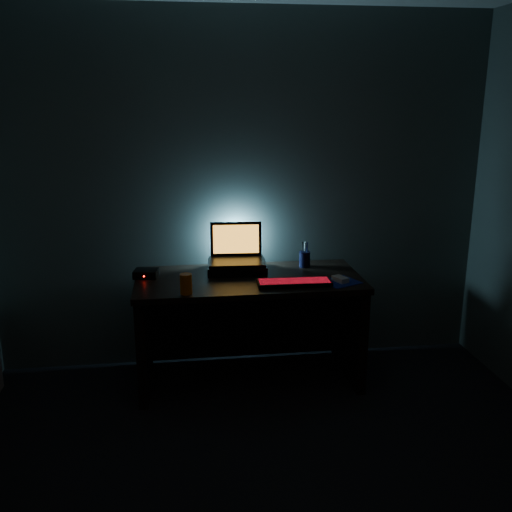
{
  "coord_description": "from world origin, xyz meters",
  "views": [
    {
      "loc": [
        -0.43,
        -1.98,
        1.9
      ],
      "look_at": [
        0.04,
        1.57,
        0.91
      ],
      "focal_mm": 40.0,
      "sensor_mm": 36.0,
      "label": 1
    }
  ],
  "objects": [
    {
      "name": "pen_cup",
      "position": [
        0.42,
        1.82,
        0.81
      ],
      "size": [
        0.08,
        0.08,
        0.11
      ],
      "primitive_type": "cylinder",
      "rotation": [
        0.0,
        0.0,
        -0.09
      ],
      "color": "black",
      "rests_on": "desk"
    },
    {
      "name": "juice_glass",
      "position": [
        -0.42,
        1.34,
        0.81
      ],
      "size": [
        0.08,
        0.08,
        0.13
      ],
      "primitive_type": "cylinder",
      "rotation": [
        0.0,
        0.0,
        -0.15
      ],
      "color": "orange",
      "rests_on": "desk"
    },
    {
      "name": "mouse",
      "position": [
        0.58,
        1.44,
        0.77
      ],
      "size": [
        0.1,
        0.12,
        0.03
      ],
      "primitive_type": "cube",
      "rotation": [
        0.0,
        0.0,
        0.43
      ],
      "color": "#95969A",
      "rests_on": "mousepad"
    },
    {
      "name": "router",
      "position": [
        -0.68,
        1.71,
        0.78
      ],
      "size": [
        0.17,
        0.15,
        0.05
      ],
      "rotation": [
        0.0,
        0.0,
        -0.17
      ],
      "color": "black",
      "rests_on": "desk"
    },
    {
      "name": "laptop",
      "position": [
        -0.06,
        1.82,
        0.87
      ],
      "size": [
        0.39,
        0.3,
        0.26
      ],
      "rotation": [
        0.0,
        0.0,
        -0.06
      ],
      "color": "black",
      "rests_on": "riser"
    },
    {
      "name": "riser",
      "position": [
        -0.06,
        1.77,
        0.78
      ],
      "size": [
        0.42,
        0.32,
        0.06
      ],
      "primitive_type": "cube",
      "rotation": [
        0.0,
        0.0,
        -0.06
      ],
      "color": "black",
      "rests_on": "desk"
    },
    {
      "name": "mousepad",
      "position": [
        0.58,
        1.44,
        0.75
      ],
      "size": [
        0.28,
        0.27,
        0.0
      ],
      "primitive_type": "cube",
      "rotation": [
        0.0,
        0.0,
        0.43
      ],
      "color": "navy",
      "rests_on": "desk"
    },
    {
      "name": "keyboard",
      "position": [
        0.27,
        1.43,
        0.76
      ],
      "size": [
        0.48,
        0.17,
        0.03
      ],
      "rotation": [
        0.0,
        0.0,
        -0.03
      ],
      "color": "black",
      "rests_on": "desk"
    },
    {
      "name": "room",
      "position": [
        0.0,
        0.0,
        1.25
      ],
      "size": [
        3.5,
        4.0,
        2.5
      ],
      "color": "black",
      "rests_on": "ground"
    },
    {
      "name": "desk",
      "position": [
        0.0,
        1.67,
        0.49
      ],
      "size": [
        1.5,
        0.7,
        0.75
      ],
      "color": "black",
      "rests_on": "ground"
    }
  ]
}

